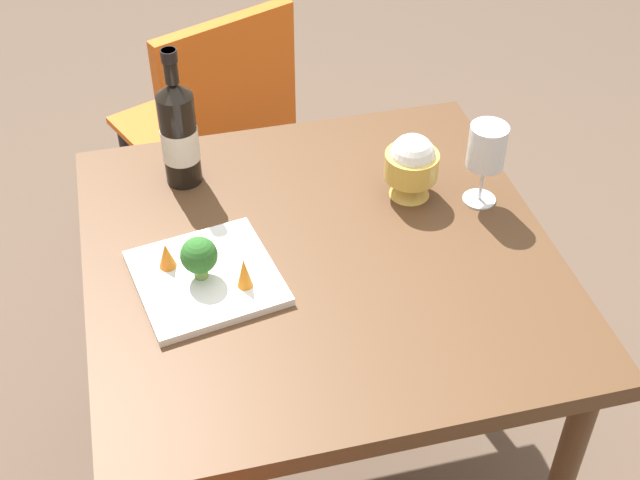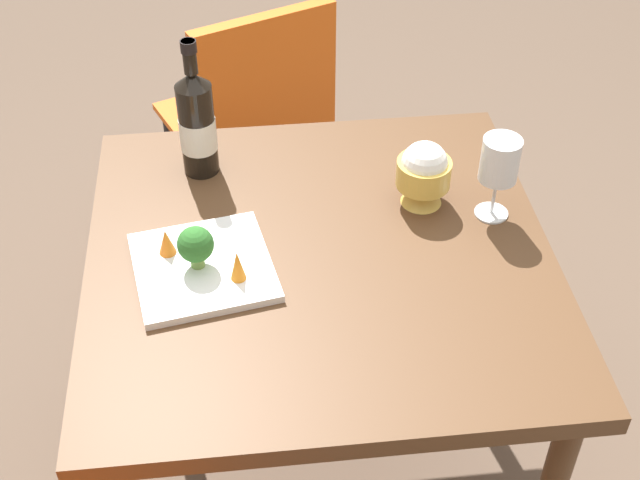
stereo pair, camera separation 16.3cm
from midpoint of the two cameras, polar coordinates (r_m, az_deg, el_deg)
The scene contains 10 objects.
ground_plane at distance 2.21m, azimuth 2.19°, elevation -15.20°, with size 8.00×8.00×0.00m, color brown.
dining_table at distance 1.71m, azimuth 2.73°, elevation -3.05°, with size 0.89×0.89×0.73m.
chair_by_wall at distance 2.43m, azimuth -2.35°, elevation 8.42°, with size 0.52×0.52×0.85m.
wine_bottle at distance 1.79m, azimuth -5.55°, elevation 7.61°, with size 0.08×0.08×0.31m.
wine_glass at distance 1.71m, azimuth 14.49°, elevation 4.92°, with size 0.08×0.08×0.18m.
rice_bowl at distance 1.75m, azimuth 9.54°, elevation 4.30°, with size 0.11×0.11×0.14m.
serving_plate at distance 1.61m, azimuth -4.87°, elevation -1.93°, with size 0.29×0.29×0.02m.
broccoli_floret at distance 1.57m, azimuth -5.29°, elevation -0.48°, with size 0.07×0.07×0.09m.
carrot_garnish_left at distance 1.62m, azimuth -7.30°, elevation -0.24°, with size 0.03×0.03×0.05m.
carrot_garnish_right at distance 1.55m, azimuth -2.48°, elevation -1.82°, with size 0.03×0.03×0.06m.
Camera 2 is at (-0.13, -1.22, 1.84)m, focal length 48.47 mm.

